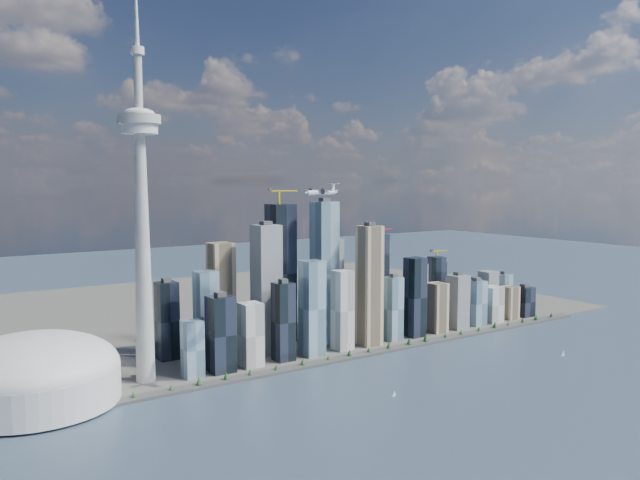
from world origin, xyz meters
TOP-DOWN VIEW (x-y plane):
  - ground at (0.00, 0.00)m, footprint 4000.00×4000.00m
  - seawall at (0.00, 250.00)m, footprint 1100.00×22.00m
  - land at (0.00, 700.00)m, footprint 1400.00×900.00m
  - shoreline_trees at (0.00, 250.00)m, footprint 960.53×7.20m
  - skyscraper_cluster at (59.62, 336.82)m, footprint 736.00×142.00m
  - needle_tower at (-300.00, 310.00)m, footprint 56.00×56.00m
  - dome_stadium at (-440.00, 300.00)m, footprint 200.00×200.00m
  - airplane at (-106.09, 169.56)m, footprint 62.89×56.03m
  - sailboat_west at (-53.54, 80.35)m, footprint 6.06×2.12m
  - sailboat_east at (289.31, 74.43)m, footprint 7.11×3.83m

SIDE VIEW (x-z plane):
  - ground at x=0.00m, z-range 0.00..0.00m
  - land at x=0.00m, z-range 0.00..3.00m
  - seawall at x=0.00m, z-range 0.00..4.00m
  - sailboat_west at x=-53.54m, z-range -1.50..6.88m
  - sailboat_east at x=289.31m, z-range -1.79..8.18m
  - shoreline_trees at x=0.00m, z-range 4.38..13.18m
  - dome_stadium at x=-440.00m, z-range -3.56..82.44m
  - skyscraper_cluster at x=59.62m, z-range -49.13..210.01m
  - needle_tower at x=-300.00m, z-range -39.41..511.09m
  - airplane at x=-106.09m, z-range 252.36..267.85m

